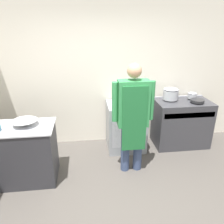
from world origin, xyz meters
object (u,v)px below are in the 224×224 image
stove (181,123)px  stock_pot (171,94)px  mixing_bowl (25,123)px  person_cook (133,114)px  sauce_pot (192,95)px  saute_pan (197,101)px  fridge_unit (126,126)px

stove → stock_pot: bearing=155.2°
mixing_bowl → person_cook: bearing=-0.1°
person_cook → stock_pot: 1.23m
person_cook → mixing_bowl: (-1.58, 0.00, -0.06)m
stove → sauce_pot: (0.21, 0.11, 0.53)m
person_cook → saute_pan: size_ratio=6.96×
saute_pan → stock_pot: bearing=154.2°
saute_pan → sauce_pot: (0.00, 0.21, 0.04)m
fridge_unit → mixing_bowl: mixing_bowl is taller
person_cook → sauce_pot: person_cook is taller
mixing_bowl → sauce_pot: sauce_pot is taller
fridge_unit → stock_pot: bearing=6.6°
mixing_bowl → saute_pan: bearing=11.8°
fridge_unit → mixing_bowl: size_ratio=2.47×
mixing_bowl → sauce_pot: (2.93, 0.82, 0.05)m
mixing_bowl → saute_pan: (2.93, 0.61, 0.01)m
mixing_bowl → stock_pot: (2.49, 0.82, 0.10)m
person_cook → mixing_bowl: person_cook is taller
person_cook → saute_pan: 1.48m
sauce_pot → person_cook: bearing=-148.5°
fridge_unit → person_cook: 0.91m
mixing_bowl → saute_pan: mixing_bowl is taller
fridge_unit → saute_pan: 1.40m
stove → mixing_bowl: size_ratio=2.84×
stove → sauce_pot: 0.58m
stove → sauce_pot: sauce_pot is taller
sauce_pot → saute_pan: bearing=-90.0°
person_cook → stove: bearing=32.1°
fridge_unit → person_cook: person_cook is taller
fridge_unit → saute_pan: bearing=-4.9°
stock_pot → saute_pan: bearing=-25.8°
stove → person_cook: size_ratio=0.59×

